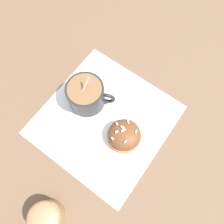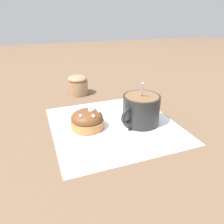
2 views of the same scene
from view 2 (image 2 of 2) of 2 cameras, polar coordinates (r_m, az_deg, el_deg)
ground_plane at (r=0.55m, az=0.50°, el=-3.49°), size 3.00×3.00×0.00m
paper_napkin at (r=0.55m, az=0.50°, el=-3.35°), size 0.32×0.32×0.00m
coffee_cup at (r=0.54m, az=7.54°, el=0.93°), size 0.11×0.09×0.11m
frosted_pastry at (r=0.53m, az=-6.51°, el=-1.99°), size 0.08×0.08×0.05m
sugar_bowl at (r=0.74m, az=-8.94°, el=7.04°), size 0.07×0.07×0.07m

